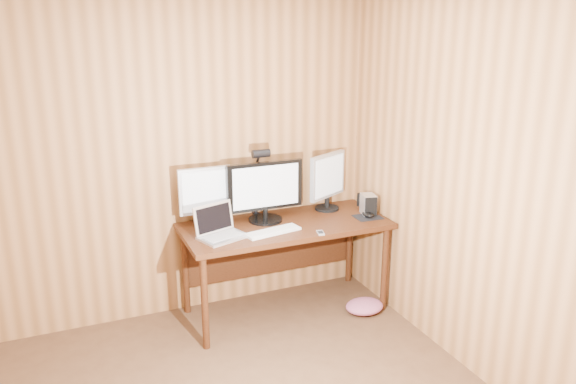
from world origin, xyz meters
TOP-DOWN VIEW (x-y plane):
  - room_shell at (0.00, 0.00)m, footprint 4.00×4.00m
  - desk at (0.93, 1.70)m, footprint 1.60×0.70m
  - monitor_center at (0.81, 1.75)m, footprint 0.61×0.27m
  - monitor_left at (0.35, 1.82)m, footprint 0.41×0.19m
  - monitor_right at (1.39, 1.82)m, footprint 0.39×0.23m
  - laptop at (0.38, 1.56)m, footprint 0.39×0.34m
  - keyboard at (0.77, 1.48)m, footprint 0.44×0.20m
  - mousepad at (1.60, 1.51)m, footprint 0.22×0.18m
  - mouse at (1.60, 1.51)m, footprint 0.09×0.13m
  - hard_drive at (1.64, 1.57)m, footprint 0.14×0.17m
  - phone at (1.08, 1.33)m, footprint 0.07×0.10m
  - speaker at (1.69, 1.80)m, footprint 0.05×0.05m
  - desk_lamp at (0.80, 1.86)m, footprint 0.14×0.20m
  - fabric_pile at (1.50, 1.35)m, footprint 0.35×0.30m

SIDE VIEW (x-z plane):
  - fabric_pile at x=1.50m, z-range 0.00..0.10m
  - desk at x=0.93m, z-range 0.25..1.00m
  - mousepad at x=1.60m, z-range 0.75..0.75m
  - phone at x=1.08m, z-range 0.75..0.76m
  - keyboard at x=0.77m, z-range 0.75..0.77m
  - mouse at x=1.60m, z-range 0.75..0.79m
  - speaker at x=1.69m, z-range 0.75..0.86m
  - laptop at x=0.38m, z-range 0.69..0.93m
  - hard_drive at x=1.64m, z-range 0.75..0.92m
  - monitor_left at x=0.35m, z-range 0.77..1.23m
  - monitor_center at x=0.81m, z-range 0.76..1.24m
  - monitor_right at x=1.39m, z-range 0.77..1.25m
  - desk_lamp at x=0.80m, z-range 0.82..1.43m
  - room_shell at x=0.00m, z-range -0.75..3.25m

